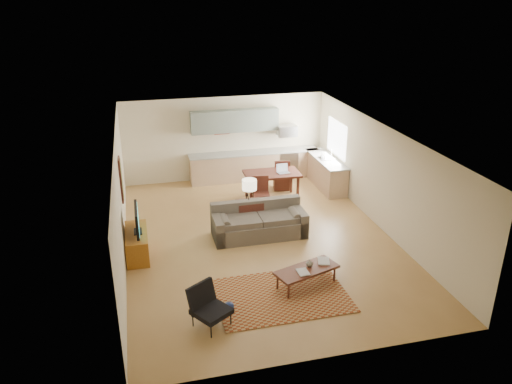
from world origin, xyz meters
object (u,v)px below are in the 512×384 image
object	(u,v)px
console_table	(250,215)
dining_table	(272,186)
tv_credenza	(137,244)
armchair	(211,308)
coffee_table	(306,277)
sofa	(259,221)

from	to	relation	value
console_table	dining_table	distance (m)	2.10
console_table	tv_credenza	bearing A→B (deg)	-166.52
armchair	dining_table	bearing A→B (deg)	30.48
coffee_table	tv_credenza	bearing A→B (deg)	129.05
sofa	armchair	bearing A→B (deg)	-117.63
coffee_table	console_table	xyz separation A→B (m)	(-0.54, 2.93, 0.18)
tv_credenza	console_table	xyz separation A→B (m)	(2.88, 0.75, 0.08)
sofa	console_table	bearing A→B (deg)	106.17
coffee_table	console_table	bearing A→B (deg)	82.05
sofa	dining_table	size ratio (longest dim) A/B	1.51
tv_credenza	console_table	bearing A→B (deg)	14.59
sofa	tv_credenza	bearing A→B (deg)	-174.71
armchair	coffee_table	bearing A→B (deg)	-11.78
console_table	dining_table	bearing A→B (deg)	57.39
armchair	dining_table	world-z (taller)	dining_table
armchair	console_table	world-z (taller)	armchair
coffee_table	console_table	size ratio (longest dim) A/B	1.80
coffee_table	dining_table	size ratio (longest dim) A/B	0.85
sofa	dining_table	world-z (taller)	sofa
armchair	dining_table	xyz separation A→B (m)	(2.71, 5.59, 0.01)
sofa	coffee_table	world-z (taller)	sofa
coffee_table	dining_table	world-z (taller)	dining_table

